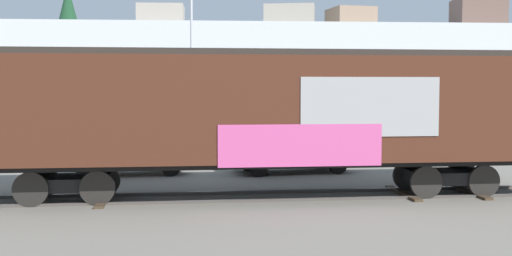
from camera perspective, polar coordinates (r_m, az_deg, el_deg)
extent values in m
plane|color=slate|center=(17.89, -0.74, -6.31)|extent=(260.00, 260.00, 0.00)
cube|color=#4C4742|center=(17.22, 0.98, -6.57)|extent=(59.95, 2.64, 0.08)
cube|color=#4C4742|center=(18.62, 0.38, -5.79)|extent=(59.95, 2.64, 0.08)
cube|color=#423323|center=(19.65, 18.71, -5.50)|extent=(0.35, 2.51, 0.07)
cube|color=#423323|center=(18.88, 13.15, -5.77)|extent=(0.35, 2.51, 0.07)
cube|color=#423323|center=(17.90, -13.58, -6.30)|extent=(0.35, 2.51, 0.07)
cube|color=#472316|center=(17.67, 0.67, 1.81)|extent=(17.03, 3.75, 2.84)
cube|color=#2D2823|center=(17.68, 0.68, 6.81)|extent=(16.08, 1.08, 0.24)
cube|color=#999999|center=(16.72, 10.34, 1.89)|extent=(3.72, 0.19, 1.56)
cube|color=#CC4C8C|center=(16.33, 4.08, -1.59)|extent=(4.30, 0.21, 1.10)
cube|color=black|center=(17.78, 0.67, -3.08)|extent=(16.64, 2.37, 0.20)
cube|color=black|center=(17.97, -16.58, -4.78)|extent=(2.16, 1.45, 0.36)
cylinder|color=black|center=(17.44, -19.74, -5.26)|extent=(0.92, 0.16, 0.92)
cylinder|color=black|center=(18.83, -18.76, -4.59)|extent=(0.92, 0.16, 0.92)
cylinder|color=black|center=(17.14, -14.17, -5.31)|extent=(0.92, 0.16, 0.92)
cylinder|color=black|center=(18.55, -13.60, -4.62)|extent=(0.92, 0.16, 0.92)
cube|color=black|center=(19.27, 16.70, -4.21)|extent=(2.16, 1.45, 0.36)
cylinder|color=black|center=(18.30, 15.14, -4.76)|extent=(0.92, 0.16, 0.92)
cylinder|color=black|center=(19.63, 13.57, -4.17)|extent=(0.92, 0.16, 0.92)
cylinder|color=black|center=(18.99, 19.92, -4.55)|extent=(0.92, 0.16, 0.92)
cylinder|color=black|center=(20.28, 18.10, -4.00)|extent=(0.92, 0.16, 0.92)
cylinder|color=silver|center=(29.97, -5.85, 6.83)|extent=(0.12, 0.12, 9.53)
cube|color=silver|center=(80.57, -3.54, 4.85)|extent=(136.08, 38.75, 9.56)
cube|color=brown|center=(75.64, 19.44, 9.67)|extent=(5.37, 5.09, 3.45)
cube|color=#9E9384|center=(69.53, -8.60, 9.96)|extent=(4.96, 3.89, 2.43)
cube|color=#9E9384|center=(69.92, 3.06, 10.02)|extent=(5.91, 4.11, 2.57)
cube|color=#8C725B|center=(71.08, 8.55, 9.76)|extent=(5.05, 5.36, 2.28)
cone|color=#193D23|center=(69.97, -16.67, 10.61)|extent=(2.19, 2.19, 4.38)
cube|color=#B7BABF|center=(23.00, -11.56, -2.50)|extent=(4.52, 2.52, 0.68)
cube|color=#2D333D|center=(22.93, -12.07, -0.87)|extent=(2.31, 1.95, 0.65)
cylinder|color=black|center=(23.99, -8.18, -3.03)|extent=(0.67, 0.33, 0.64)
cylinder|color=black|center=(22.31, -7.71, -3.53)|extent=(0.67, 0.33, 0.64)
cylinder|color=black|center=(23.86, -15.14, -3.15)|extent=(0.67, 0.33, 0.64)
cylinder|color=black|center=(22.17, -15.20, -3.67)|extent=(0.67, 0.33, 0.64)
cube|color=black|center=(23.16, 3.20, -2.43)|extent=(4.60, 2.61, 0.65)
cube|color=#2D333D|center=(23.01, 2.54, -0.75)|extent=(2.38, 2.04, 0.73)
cylinder|color=black|center=(24.51, 5.86, -2.87)|extent=(0.67, 0.33, 0.64)
cylinder|color=black|center=(22.85, 7.41, -3.36)|extent=(0.67, 0.33, 0.64)
cylinder|color=black|center=(23.66, -0.87, -3.08)|extent=(0.67, 0.33, 0.64)
cylinder|color=black|center=(21.93, 0.21, -3.62)|extent=(0.67, 0.33, 0.64)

